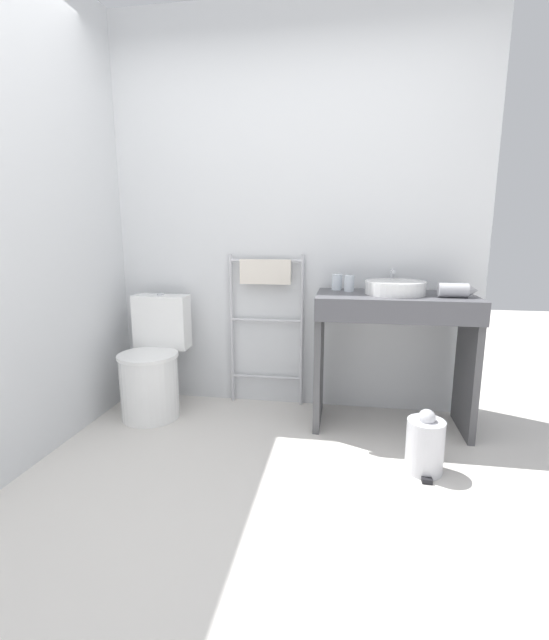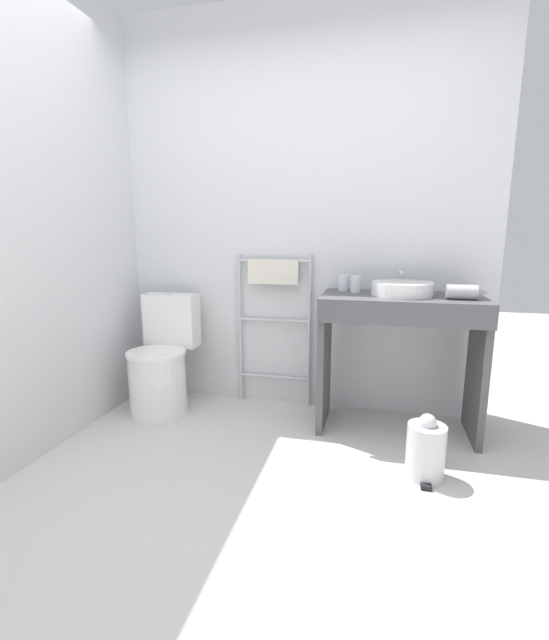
{
  "view_description": "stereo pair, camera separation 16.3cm",
  "coord_description": "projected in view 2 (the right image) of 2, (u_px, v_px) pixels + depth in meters",
  "views": [
    {
      "loc": [
        0.41,
        -1.35,
        1.21
      ],
      "look_at": [
        0.05,
        0.83,
        0.77
      ],
      "focal_mm": 24.0,
      "sensor_mm": 36.0,
      "label": 1
    },
    {
      "loc": [
        0.57,
        -1.32,
        1.21
      ],
      "look_at": [
        0.05,
        0.83,
        0.77
      ],
      "focal_mm": 24.0,
      "sensor_mm": 36.0,
      "label": 2
    }
  ],
  "objects": [
    {
      "name": "cup_near_edge",
      "position": [
        356.0,
        284.0,
        2.69
      ],
      "size": [
        0.06,
        0.06,
        0.1
      ],
      "color": "silver",
      "rests_on": "vanity_counter"
    },
    {
      "name": "wall_side",
      "position": [
        48.0,
        212.0,
        2.41
      ],
      "size": [
        0.12,
        2.35,
        2.67
      ],
      "primitive_type": "cube",
      "color": "silver",
      "rests_on": "ground_plane"
    },
    {
      "name": "cup_near_wall",
      "position": [
        344.0,
        283.0,
        2.77
      ],
      "size": [
        0.07,
        0.07,
        0.1
      ],
      "color": "silver",
      "rests_on": "vanity_counter"
    },
    {
      "name": "toilet",
      "position": [
        162.0,
        366.0,
        2.95
      ],
      "size": [
        0.39,
        0.52,
        0.81
      ],
      "color": "white",
      "rests_on": "ground_plane"
    },
    {
      "name": "ground_plane",
      "position": [
        210.0,
        558.0,
        1.63
      ],
      "size": [
        12.0,
        12.0,
        0.0
      ],
      "primitive_type": "plane",
      "color": "silver"
    },
    {
      "name": "wall_back",
      "position": [
        295.0,
        216.0,
        2.94
      ],
      "size": [
        2.64,
        0.12,
        2.67
      ],
      "primitive_type": "cube",
      "color": "silver",
      "rests_on": "ground_plane"
    },
    {
      "name": "towel_radiator",
      "position": [
        274.0,
        298.0,
        2.98
      ],
      "size": [
        0.53,
        0.06,
        1.08
      ],
      "color": "silver",
      "rests_on": "ground_plane"
    },
    {
      "name": "vanity_counter",
      "position": [
        399.0,
        341.0,
        2.59
      ],
      "size": [
        0.95,
        0.51,
        0.85
      ],
      "color": "#4C4C51",
      "rests_on": "ground_plane"
    },
    {
      "name": "hair_dryer",
      "position": [
        463.0,
        292.0,
        2.4
      ],
      "size": [
        0.22,
        0.17,
        0.09
      ],
      "color": "#B7B7BC",
      "rests_on": "vanity_counter"
    },
    {
      "name": "trash_bin",
      "position": [
        426.0,
        450.0,
        2.14
      ],
      "size": [
        0.19,
        0.22,
        0.34
      ],
      "color": "silver",
      "rests_on": "ground_plane"
    },
    {
      "name": "faucet",
      "position": [
        401.0,
        278.0,
        2.73
      ],
      "size": [
        0.02,
        0.1,
        0.14
      ],
      "color": "silver",
      "rests_on": "vanity_counter"
    },
    {
      "name": "sink_basin",
      "position": [
        402.0,
        288.0,
        2.55
      ],
      "size": [
        0.36,
        0.36,
        0.08
      ],
      "color": "white",
      "rests_on": "vanity_counter"
    }
  ]
}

